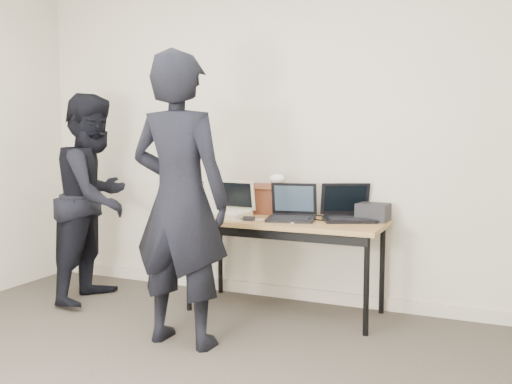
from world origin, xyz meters
The scene contains 13 objects.
room centered at (0.00, 0.00, 1.35)m, with size 4.60×4.60×2.80m.
desk centered at (0.21, 1.88, 0.66)m, with size 1.50×0.65×0.72m.
laptop_beige centered at (-0.25, 1.86, 0.77)m, with size 0.37×0.36×0.28m.
laptop_center centered at (0.27, 1.90, 0.78)m, with size 0.41×0.40×0.27m.
laptop_right centered at (0.66, 2.05, 0.78)m, with size 0.48×0.48×0.27m.
leather_satchel centered at (0.03, 2.11, 0.85)m, with size 0.37×0.20×0.25m.
tissue centered at (0.06, 2.12, 1.00)m, with size 0.13×0.10×0.08m, color white.
equipment_box centered at (0.84, 2.08, 0.79)m, with size 0.23×0.19×0.13m, color black.
power_brick centered at (-0.01, 1.72, 0.74)m, with size 0.08×0.05×0.03m, color black.
cables centered at (0.26, 1.89, 0.72)m, with size 1.14×0.51×0.01m.
person_typist centered at (-0.17, 1.01, 0.94)m, with size 0.69×0.45×1.88m, color black.
person_observer centered at (-1.34, 1.60, 0.84)m, with size 0.82×0.64×1.68m, color black.
baseboard centered at (0.00, 2.23, 0.05)m, with size 4.50×0.03×0.10m, color beige.
Camera 1 is at (1.72, -2.11, 1.38)m, focal length 40.00 mm.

